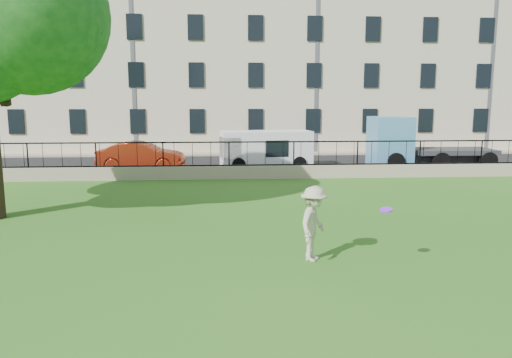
{
  "coord_description": "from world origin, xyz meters",
  "views": [
    {
      "loc": [
        -0.32,
        -10.8,
        3.66
      ],
      "look_at": [
        0.66,
        3.5,
        1.35
      ],
      "focal_mm": 35.0,
      "sensor_mm": 36.0,
      "label": 1
    }
  ],
  "objects": [
    {
      "name": "frisbee",
      "position": [
        3.18,
        -0.56,
        1.3
      ],
      "size": [
        0.31,
        0.32,
        0.12
      ],
      "primitive_type": "cylinder",
      "rotation": [
        0.21,
        -0.14,
        -0.2
      ],
      "color": "#8828E5"
    },
    {
      "name": "street",
      "position": [
        0.0,
        16.7,
        0.01
      ],
      "size": [
        60.0,
        9.0,
        0.01
      ],
      "primitive_type": "cube",
      "color": "black",
      "rests_on": "ground"
    },
    {
      "name": "ground",
      "position": [
        0.0,
        0.0,
        0.0
      ],
      "size": [
        120.0,
        120.0,
        0.0
      ],
      "primitive_type": "plane",
      "color": "#2A6417",
      "rests_on": "ground"
    },
    {
      "name": "retaining_wall",
      "position": [
        0.0,
        12.0,
        0.3
      ],
      "size": [
        50.0,
        0.4,
        0.6
      ],
      "primitive_type": "cube",
      "color": "tan",
      "rests_on": "ground"
    },
    {
      "name": "blue_truck",
      "position": [
        10.93,
        15.4,
        1.35
      ],
      "size": [
        6.48,
        2.35,
        2.71
      ],
      "primitive_type": "cube",
      "rotation": [
        0.0,
        0.0,
        -0.01
      ],
      "color": "#5497C6",
      "rests_on": "street"
    },
    {
      "name": "iron_railing",
      "position": [
        0.0,
        12.0,
        1.15
      ],
      "size": [
        50.0,
        0.05,
        1.13
      ],
      "color": "black",
      "rests_on": "retaining_wall"
    },
    {
      "name": "man",
      "position": [
        1.74,
        0.08,
        0.86
      ],
      "size": [
        1.1,
        1.28,
        1.72
      ],
      "primitive_type": "imported",
      "rotation": [
        0.0,
        0.0,
        1.07
      ],
      "color": "#BDB799",
      "rests_on": "ground"
    },
    {
      "name": "red_sedan",
      "position": [
        -4.5,
        15.22,
        0.73
      ],
      "size": [
        4.53,
        1.9,
        1.46
      ],
      "primitive_type": "imported",
      "rotation": [
        0.0,
        0.0,
        1.49
      ],
      "color": "#9B2913",
      "rests_on": "street"
    },
    {
      "name": "white_van",
      "position": [
        2.0,
        15.4,
        0.99
      ],
      "size": [
        4.9,
        2.4,
        1.98
      ],
      "primitive_type": "cube",
      "rotation": [
        0.0,
        0.0,
        0.12
      ],
      "color": "white",
      "rests_on": "street"
    },
    {
      "name": "sidewalk",
      "position": [
        0.0,
        21.9,
        0.06
      ],
      "size": [
        60.0,
        1.4,
        0.12
      ],
      "primitive_type": "cube",
      "color": "tan",
      "rests_on": "ground"
    },
    {
      "name": "building_row",
      "position": [
        0.0,
        27.57,
        6.92
      ],
      "size": [
        56.4,
        10.4,
        13.8
      ],
      "color": "beige",
      "rests_on": "ground"
    }
  ]
}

